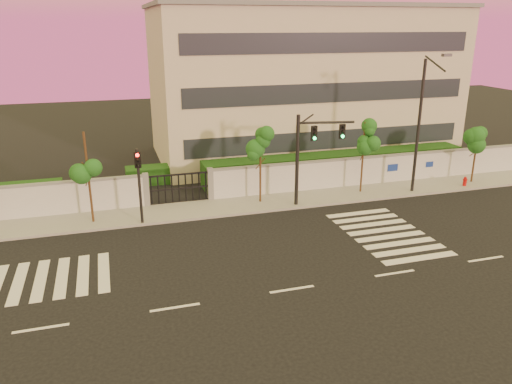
% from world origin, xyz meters
% --- Properties ---
extents(ground, '(120.00, 120.00, 0.00)m').
position_xyz_m(ground, '(0.00, 0.00, 0.00)').
color(ground, black).
rests_on(ground, ground).
extents(sidewalk, '(60.00, 3.00, 0.15)m').
position_xyz_m(sidewalk, '(0.00, 10.50, 0.07)').
color(sidewalk, gray).
rests_on(sidewalk, ground).
extents(perimeter_wall, '(60.00, 0.36, 2.20)m').
position_xyz_m(perimeter_wall, '(0.10, 12.00, 1.07)').
color(perimeter_wall, '#B7B9BE').
rests_on(perimeter_wall, ground).
extents(hedge_row, '(41.00, 4.25, 1.80)m').
position_xyz_m(hedge_row, '(1.17, 14.74, 0.82)').
color(hedge_row, '#143710').
rests_on(hedge_row, ground).
extents(institutional_building, '(24.40, 12.40, 12.25)m').
position_xyz_m(institutional_building, '(9.00, 21.99, 6.16)').
color(institutional_building, beige).
rests_on(institutional_building, ground).
extents(road_markings, '(57.00, 7.62, 0.02)m').
position_xyz_m(road_markings, '(-1.58, 3.76, 0.01)').
color(road_markings, silver).
rests_on(road_markings, ground).
extents(street_tree_c, '(1.61, 1.28, 5.31)m').
position_xyz_m(street_tree_c, '(-8.15, 10.19, 3.91)').
color(street_tree_c, '#382314').
rests_on(street_tree_c, ground).
extents(street_tree_d, '(1.52, 1.21, 4.74)m').
position_xyz_m(street_tree_d, '(1.91, 10.67, 3.49)').
color(street_tree_d, '#382314').
rests_on(street_tree_d, ground).
extents(street_tree_e, '(1.50, 1.19, 4.83)m').
position_xyz_m(street_tree_e, '(8.91, 10.61, 3.55)').
color(street_tree_e, '#382314').
rests_on(street_tree_e, ground).
extents(street_tree_f, '(1.60, 1.27, 4.03)m').
position_xyz_m(street_tree_f, '(17.52, 10.31, 2.97)').
color(street_tree_f, '#382314').
rests_on(street_tree_f, ground).
extents(traffic_signal_main, '(3.60, 0.83, 5.73)m').
position_xyz_m(traffic_signal_main, '(4.59, 9.49, 3.62)').
color(traffic_signal_main, black).
rests_on(traffic_signal_main, ground).
extents(traffic_signal_secondary, '(0.34, 0.34, 4.41)m').
position_xyz_m(traffic_signal_secondary, '(-5.53, 9.19, 2.80)').
color(traffic_signal_secondary, black).
rests_on(traffic_signal_secondary, ground).
extents(streetlight_east, '(0.55, 2.20, 9.14)m').
position_xyz_m(streetlight_east, '(12.28, 9.54, 4.94)').
color(streetlight_east, black).
rests_on(streetlight_east, ground).
extents(fire_hydrant, '(0.31, 0.30, 0.79)m').
position_xyz_m(fire_hydrant, '(16.38, 9.61, 0.40)').
color(fire_hydrant, '#AA0C0B').
rests_on(fire_hydrant, ground).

